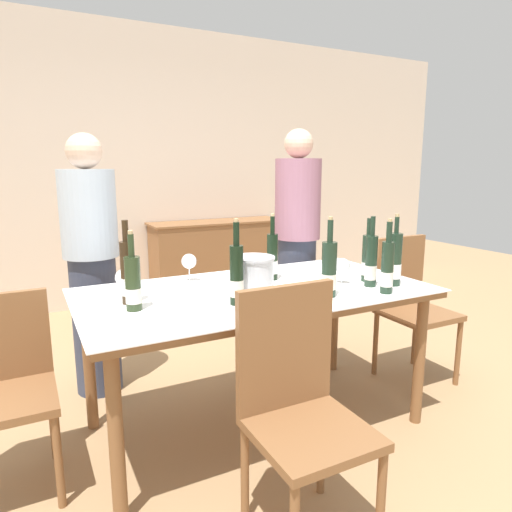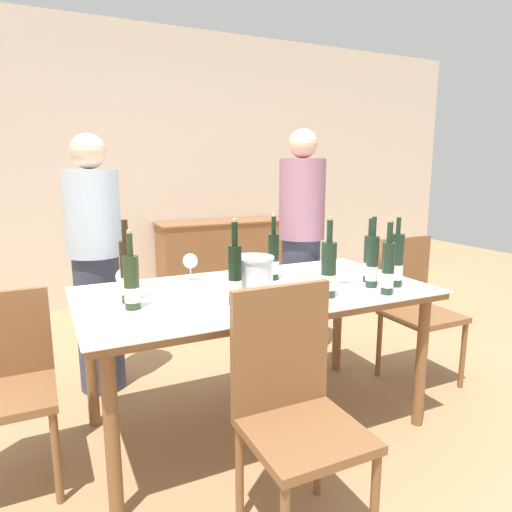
{
  "view_description": "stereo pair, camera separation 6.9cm",
  "coord_description": "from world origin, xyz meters",
  "px_view_note": "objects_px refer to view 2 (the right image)",
  "views": [
    {
      "loc": [
        -1.06,
        -2.06,
        1.41
      ],
      "look_at": [
        0.0,
        0.0,
        0.96
      ],
      "focal_mm": 32.0,
      "sensor_mm": 36.0,
      "label": 1
    },
    {
      "loc": [
        -1.0,
        -2.1,
        1.41
      ],
      "look_at": [
        0.0,
        0.0,
        0.96
      ],
      "focal_mm": 32.0,
      "sensor_mm": 36.0,
      "label": 2
    }
  ],
  "objects_px": {
    "wine_bottle_7": "(388,269)",
    "chair_left_end": "(3,376)",
    "sideboard_cabinet": "(225,259)",
    "wine_bottle_2": "(235,275)",
    "wine_bottle_8": "(273,258)",
    "wine_glass_0": "(343,267)",
    "wine_bottle_0": "(372,263)",
    "wine_bottle_4": "(370,260)",
    "wine_bottle_5": "(396,262)",
    "ice_bucket": "(252,275)",
    "wine_glass_1": "(124,277)",
    "wine_bottle_3": "(127,273)",
    "wine_bottle_6": "(132,283)",
    "chair_right_end": "(413,299)",
    "wine_bottle_1": "(329,271)",
    "chair_near_front": "(293,398)",
    "person_host": "(96,266)",
    "person_guest_left": "(301,246)",
    "dining_table": "(256,303)",
    "wine_glass_2": "(190,262)"
  },
  "relations": [
    {
      "from": "ice_bucket",
      "to": "chair_left_end",
      "type": "xyz_separation_m",
      "value": [
        -1.13,
        0.18,
        -0.38
      ]
    },
    {
      "from": "wine_bottle_5",
      "to": "wine_bottle_2",
      "type": "bearing_deg",
      "value": 175.45
    },
    {
      "from": "sideboard_cabinet",
      "to": "wine_bottle_1",
      "type": "relative_size",
      "value": 3.64
    },
    {
      "from": "wine_bottle_8",
      "to": "wine_bottle_3",
      "type": "bearing_deg",
      "value": -173.35
    },
    {
      "from": "wine_bottle_4",
      "to": "wine_bottle_6",
      "type": "relative_size",
      "value": 0.98
    },
    {
      "from": "wine_bottle_7",
      "to": "chair_right_end",
      "type": "height_order",
      "value": "wine_bottle_7"
    },
    {
      "from": "wine_bottle_3",
      "to": "person_guest_left",
      "type": "height_order",
      "value": "person_guest_left"
    },
    {
      "from": "chair_right_end",
      "to": "person_host",
      "type": "relative_size",
      "value": 0.59
    },
    {
      "from": "wine_bottle_1",
      "to": "wine_bottle_6",
      "type": "xyz_separation_m",
      "value": [
        -0.91,
        0.22,
        -0.01
      ]
    },
    {
      "from": "wine_bottle_3",
      "to": "chair_left_end",
      "type": "height_order",
      "value": "wine_bottle_3"
    },
    {
      "from": "wine_bottle_1",
      "to": "wine_bottle_6",
      "type": "height_order",
      "value": "wine_bottle_1"
    },
    {
      "from": "wine_glass_0",
      "to": "chair_left_end",
      "type": "xyz_separation_m",
      "value": [
        -1.68,
        0.19,
        -0.37
      ]
    },
    {
      "from": "wine_bottle_3",
      "to": "person_guest_left",
      "type": "relative_size",
      "value": 0.24
    },
    {
      "from": "ice_bucket",
      "to": "wine_bottle_5",
      "type": "distance_m",
      "value": 0.79
    },
    {
      "from": "chair_right_end",
      "to": "sideboard_cabinet",
      "type": "bearing_deg",
      "value": 99.89
    },
    {
      "from": "wine_bottle_3",
      "to": "wine_glass_1",
      "type": "relative_size",
      "value": 2.95
    },
    {
      "from": "wine_bottle_1",
      "to": "wine_bottle_2",
      "type": "relative_size",
      "value": 0.99
    },
    {
      "from": "wine_bottle_2",
      "to": "wine_bottle_6",
      "type": "xyz_separation_m",
      "value": [
        -0.45,
        0.13,
        -0.02
      ]
    },
    {
      "from": "wine_glass_0",
      "to": "chair_left_end",
      "type": "bearing_deg",
      "value": 173.68
    },
    {
      "from": "wine_bottle_4",
      "to": "wine_bottle_5",
      "type": "relative_size",
      "value": 0.91
    },
    {
      "from": "sideboard_cabinet",
      "to": "chair_right_end",
      "type": "distance_m",
      "value": 2.4
    },
    {
      "from": "wine_bottle_0",
      "to": "wine_bottle_3",
      "type": "relative_size",
      "value": 0.96
    },
    {
      "from": "chair_near_front",
      "to": "sideboard_cabinet",
      "type": "bearing_deg",
      "value": 72.86
    },
    {
      "from": "chair_near_front",
      "to": "wine_bottle_5",
      "type": "bearing_deg",
      "value": 26.45
    },
    {
      "from": "chair_left_end",
      "to": "wine_glass_1",
      "type": "bearing_deg",
      "value": 12.0
    },
    {
      "from": "chair_left_end",
      "to": "person_guest_left",
      "type": "height_order",
      "value": "person_guest_left"
    },
    {
      "from": "wine_bottle_3",
      "to": "wine_bottle_8",
      "type": "relative_size",
      "value": 1.04
    },
    {
      "from": "wine_bottle_4",
      "to": "person_host",
      "type": "relative_size",
      "value": 0.22
    },
    {
      "from": "sideboard_cabinet",
      "to": "wine_glass_2",
      "type": "xyz_separation_m",
      "value": [
        -1.05,
        -2.12,
        0.47
      ]
    },
    {
      "from": "wine_bottle_0",
      "to": "wine_bottle_2",
      "type": "distance_m",
      "value": 0.78
    },
    {
      "from": "wine_bottle_3",
      "to": "wine_bottle_6",
      "type": "bearing_deg",
      "value": -90.44
    },
    {
      "from": "wine_bottle_2",
      "to": "person_host",
      "type": "height_order",
      "value": "person_host"
    },
    {
      "from": "wine_bottle_4",
      "to": "chair_left_end",
      "type": "height_order",
      "value": "wine_bottle_4"
    },
    {
      "from": "wine_bottle_1",
      "to": "wine_bottle_6",
      "type": "bearing_deg",
      "value": 166.45
    },
    {
      "from": "wine_bottle_6",
      "to": "chair_near_front",
      "type": "xyz_separation_m",
      "value": [
        0.47,
        -0.65,
        -0.35
      ]
    },
    {
      "from": "wine_bottle_2",
      "to": "chair_left_end",
      "type": "distance_m",
      "value": 1.12
    },
    {
      "from": "sideboard_cabinet",
      "to": "wine_bottle_2",
      "type": "relative_size",
      "value": 3.59
    },
    {
      "from": "ice_bucket",
      "to": "chair_near_front",
      "type": "relative_size",
      "value": 0.23
    },
    {
      "from": "wine_bottle_2",
      "to": "person_guest_left",
      "type": "xyz_separation_m",
      "value": [
        0.92,
        0.92,
        -0.08
      ]
    },
    {
      "from": "ice_bucket",
      "to": "wine_glass_2",
      "type": "distance_m",
      "value": 0.47
    },
    {
      "from": "wine_bottle_7",
      "to": "chair_left_end",
      "type": "relative_size",
      "value": 0.44
    },
    {
      "from": "wine_bottle_8",
      "to": "wine_glass_0",
      "type": "height_order",
      "value": "wine_bottle_8"
    },
    {
      "from": "wine_bottle_3",
      "to": "chair_near_front",
      "type": "height_order",
      "value": "wine_bottle_3"
    },
    {
      "from": "wine_bottle_7",
      "to": "chair_left_end",
      "type": "distance_m",
      "value": 1.87
    },
    {
      "from": "wine_glass_1",
      "to": "wine_glass_2",
      "type": "distance_m",
      "value": 0.41
    },
    {
      "from": "wine_bottle_7",
      "to": "person_guest_left",
      "type": "bearing_deg",
      "value": 81.98
    },
    {
      "from": "ice_bucket",
      "to": "person_host",
      "type": "height_order",
      "value": "person_host"
    },
    {
      "from": "ice_bucket",
      "to": "wine_glass_1",
      "type": "height_order",
      "value": "ice_bucket"
    },
    {
      "from": "ice_bucket",
      "to": "wine_bottle_2",
      "type": "relative_size",
      "value": 0.54
    },
    {
      "from": "dining_table",
      "to": "chair_right_end",
      "type": "distance_m",
      "value": 1.22
    }
  ]
}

